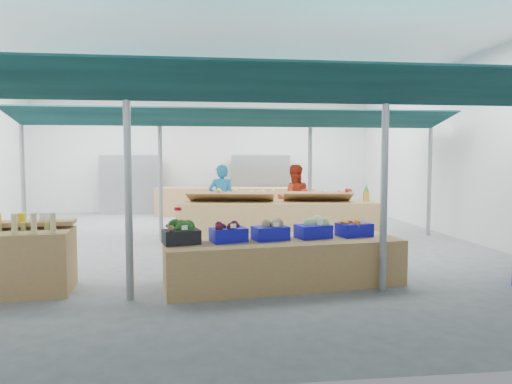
{
  "coord_description": "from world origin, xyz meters",
  "views": [
    {
      "loc": [
        -0.01,
        -10.13,
        1.87
      ],
      "look_at": [
        0.97,
        -1.6,
        1.26
      ],
      "focal_mm": 32.0,
      "sensor_mm": 36.0,
      "label": 1
    }
  ],
  "objects_px": {
    "veg_counter": "(283,262)",
    "vendor_left": "(222,200)",
    "fruit_counter": "(277,222)",
    "vendor_right": "(294,200)"
  },
  "relations": [
    {
      "from": "veg_counter",
      "to": "vendor_right",
      "type": "bearing_deg",
      "value": 69.01
    },
    {
      "from": "vendor_right",
      "to": "fruit_counter",
      "type": "bearing_deg",
      "value": 65.65
    },
    {
      "from": "fruit_counter",
      "to": "vendor_right",
      "type": "relative_size",
      "value": 2.5
    },
    {
      "from": "veg_counter",
      "to": "vendor_left",
      "type": "xyz_separation_m",
      "value": [
        -0.74,
        4.45,
        0.53
      ]
    },
    {
      "from": "vendor_left",
      "to": "vendor_right",
      "type": "xyz_separation_m",
      "value": [
        1.8,
        0.0,
        0.0
      ]
    },
    {
      "from": "veg_counter",
      "to": "fruit_counter",
      "type": "bearing_deg",
      "value": 74.59
    },
    {
      "from": "vendor_left",
      "to": "vendor_right",
      "type": "height_order",
      "value": "same"
    },
    {
      "from": "veg_counter",
      "to": "fruit_counter",
      "type": "distance_m",
      "value": 3.39
    },
    {
      "from": "fruit_counter",
      "to": "vendor_left",
      "type": "bearing_deg",
      "value": 141.75
    },
    {
      "from": "veg_counter",
      "to": "fruit_counter",
      "type": "relative_size",
      "value": 0.8
    }
  ]
}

